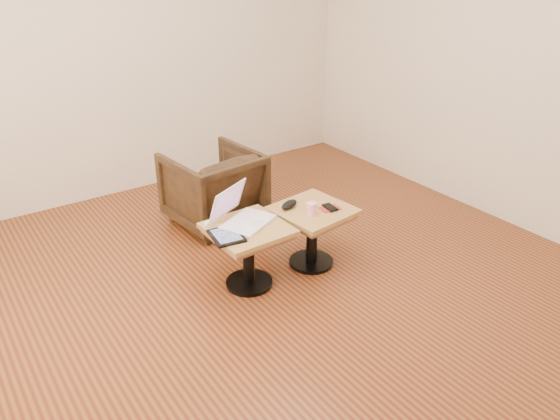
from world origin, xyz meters
TOP-DOWN VIEW (x-y plane):
  - room_shell at (0.00, 0.00)m, footprint 4.52×4.52m
  - side_table_left at (-0.03, 0.24)m, footprint 0.50×0.50m
  - side_table_right at (0.49, 0.21)m, footprint 0.55×0.55m
  - laptop at (-0.02, 0.33)m, footprint 0.45×0.44m
  - tablet at (-0.21, 0.20)m, footprint 0.22×0.26m
  - charging_adapter at (-0.22, 0.41)m, footprint 0.05×0.05m
  - glasses_case at (0.36, 0.32)m, footprint 0.18×0.12m
  - striped_cup at (0.43, 0.14)m, footprint 0.09×0.09m
  - earbuds_tangle at (0.53, 0.27)m, footprint 0.08×0.05m
  - phone_on_sleeve at (0.59, 0.14)m, footprint 0.15×0.13m
  - armchair at (0.23, 1.19)m, footprint 0.73×0.75m

SIDE VIEW (x-z plane):
  - armchair at x=0.23m, z-range 0.00..0.62m
  - side_table_left at x=-0.03m, z-range 0.11..0.56m
  - side_table_right at x=0.49m, z-range 0.11..0.56m
  - earbuds_tangle at x=0.53m, z-range 0.45..0.46m
  - phone_on_sleeve at x=0.59m, z-range 0.45..0.46m
  - tablet at x=-0.21m, z-range 0.45..0.46m
  - charging_adapter at x=-0.22m, z-range 0.45..0.47m
  - glasses_case at x=0.36m, z-range 0.45..0.50m
  - striped_cup at x=0.43m, z-range 0.45..0.54m
  - laptop at x=-0.02m, z-range 0.38..0.61m
  - room_shell at x=0.00m, z-range 0.00..2.71m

